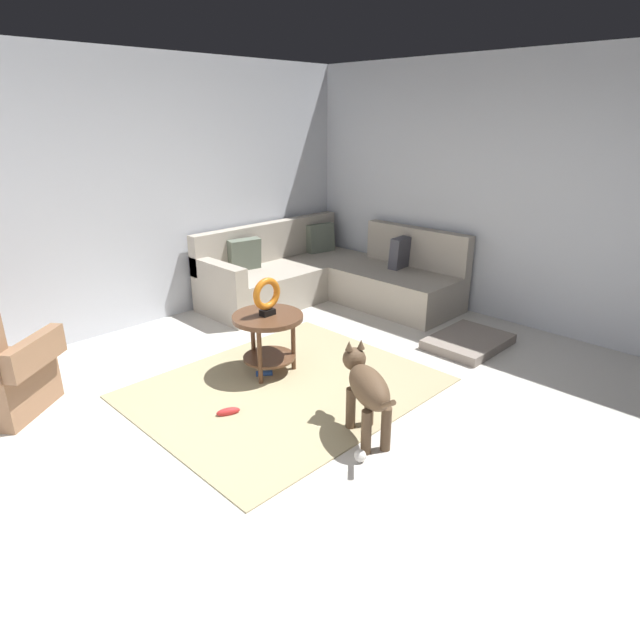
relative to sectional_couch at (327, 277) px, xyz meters
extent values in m
cube|color=silver|center=(-1.99, -2.01, -0.34)|extent=(6.00, 6.00, 0.10)
cube|color=silver|center=(-1.99, 0.93, 1.06)|extent=(6.00, 0.12, 2.70)
cube|color=silver|center=(0.95, -2.01, 1.06)|extent=(0.12, 6.00, 2.70)
cube|color=tan|center=(-1.84, -1.31, -0.29)|extent=(2.30, 1.90, 0.01)
cube|color=#B2A899|center=(-0.26, 0.39, -0.08)|extent=(2.20, 0.85, 0.42)
cube|color=#B2A899|center=(-0.26, 0.75, 0.36)|extent=(2.20, 0.14, 0.46)
cube|color=#B2A899|center=(0.41, -0.73, -0.08)|extent=(0.85, 1.40, 0.42)
cube|color=#B2A899|center=(0.77, -0.73, 0.36)|extent=(0.14, 1.40, 0.46)
cube|color=#B2A899|center=(-1.28, 0.39, 0.24)|extent=(0.16, 0.85, 0.22)
cube|color=slate|center=(0.49, 0.60, 0.30)|extent=(0.40, 0.21, 0.39)
cube|color=slate|center=(-0.76, 0.60, 0.30)|extent=(0.40, 0.22, 0.39)
cube|color=#4C4C56|center=(0.62, -0.63, 0.30)|extent=(0.39, 0.17, 0.39)
cube|color=#936B4C|center=(-3.59, -0.06, -0.09)|extent=(0.84, 0.84, 0.40)
cube|color=#936B4C|center=(-3.38, -0.33, 0.22)|extent=(0.54, 0.44, 0.22)
cylinder|color=brown|center=(-1.75, -1.00, 0.23)|extent=(0.60, 0.60, 0.04)
cylinder|color=brown|center=(-1.75, -1.00, -0.14)|extent=(0.45, 0.45, 0.02)
cylinder|color=brown|center=(-1.75, -0.79, -0.04)|extent=(0.04, 0.04, 0.50)
cylinder|color=brown|center=(-1.94, -1.11, -0.04)|extent=(0.04, 0.04, 0.50)
cylinder|color=brown|center=(-1.57, -1.11, -0.04)|extent=(0.04, 0.04, 0.50)
cube|color=black|center=(-1.75, -1.00, 0.27)|extent=(0.12, 0.08, 0.05)
torus|color=orange|center=(-1.75, -1.00, 0.44)|extent=(0.28, 0.06, 0.28)
cube|color=gray|center=(-0.01, -1.93, -0.25)|extent=(0.80, 0.60, 0.09)
cylinder|color=brown|center=(-1.91, -2.09, -0.13)|extent=(0.07, 0.07, 0.32)
cylinder|color=brown|center=(-1.79, -2.16, -0.13)|extent=(0.07, 0.07, 0.32)
cylinder|color=brown|center=(-2.07, -2.36, -0.13)|extent=(0.07, 0.07, 0.32)
cylinder|color=brown|center=(-1.94, -2.43, -0.13)|extent=(0.07, 0.07, 0.32)
ellipsoid|color=brown|center=(-1.93, -2.26, 0.11)|extent=(0.45, 0.56, 0.24)
sphere|color=brown|center=(-1.78, -2.00, 0.18)|extent=(0.17, 0.17, 0.17)
ellipsoid|color=brown|center=(-1.75, -1.93, 0.16)|extent=(0.12, 0.14, 0.07)
cone|color=brown|center=(-1.83, -1.99, 0.30)|extent=(0.06, 0.06, 0.07)
cone|color=brown|center=(-1.75, -2.03, 0.30)|extent=(0.06, 0.06, 0.07)
cylinder|color=brown|center=(-2.08, -2.53, 0.15)|extent=(0.13, 0.19, 0.16)
sphere|color=silver|center=(-2.16, -2.40, -0.25)|extent=(0.08, 0.08, 0.08)
cylinder|color=blue|center=(-1.83, -1.02, -0.27)|extent=(0.14, 0.12, 0.05)
ellipsoid|color=red|center=(-2.43, -1.32, -0.26)|extent=(0.19, 0.13, 0.06)
camera|label=1|loc=(-4.41, -4.26, 1.82)|focal=29.88mm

